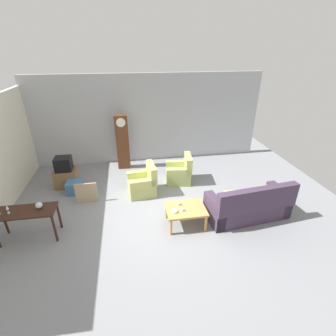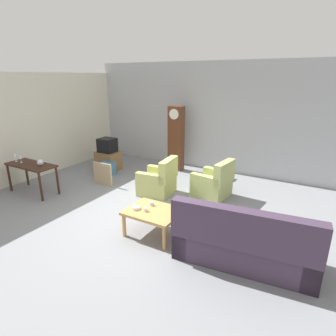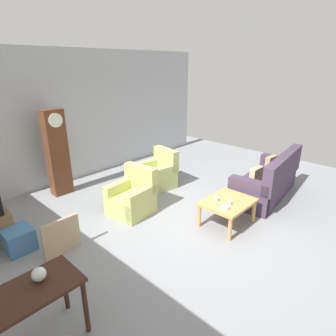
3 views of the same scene
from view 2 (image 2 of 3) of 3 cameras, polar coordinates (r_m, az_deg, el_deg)
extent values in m
plane|color=gray|center=(5.96, -3.41, -9.58)|extent=(10.40, 10.40, 0.00)
cube|color=#ADAFB5|center=(8.58, 9.92, 10.07)|extent=(8.40, 0.16, 3.20)
cube|color=silver|center=(8.70, -26.03, 7.55)|extent=(0.12, 6.40, 2.88)
cube|color=#423347|center=(4.70, 15.20, -15.45)|extent=(2.18, 1.06, 0.44)
cube|color=#423347|center=(4.12, 14.97, -12.04)|extent=(2.11, 0.43, 0.60)
cube|color=#423347|center=(4.64, 27.15, -15.69)|extent=(0.33, 0.86, 0.68)
cube|color=#423347|center=(4.81, 4.10, -12.24)|extent=(0.33, 0.86, 0.68)
cube|color=#9E8966|center=(4.51, 21.86, -11.72)|extent=(0.37, 0.14, 0.36)
cube|color=#C6B284|center=(4.61, 9.74, -9.95)|extent=(0.36, 0.13, 0.36)
cube|color=#B7BC66|center=(6.93, -2.34, -3.61)|extent=(0.84, 0.84, 0.40)
cube|color=#B7BC66|center=(6.65, 0.09, -0.34)|extent=(0.26, 0.78, 0.52)
cube|color=#B7BC66|center=(7.15, -1.29, -2.05)|extent=(0.77, 0.24, 0.60)
cube|color=#B7BC66|center=(6.65, -3.48, -3.68)|extent=(0.77, 0.24, 0.60)
cube|color=tan|center=(6.87, 8.80, -4.04)|extent=(0.85, 0.85, 0.40)
cube|color=tan|center=(6.57, 11.43, -0.94)|extent=(0.27, 0.78, 0.52)
cube|color=tan|center=(7.08, 10.01, -2.55)|extent=(0.77, 0.25, 0.60)
cube|color=tan|center=(6.58, 7.58, -4.04)|extent=(0.77, 0.25, 0.60)
cube|color=tan|center=(5.10, -3.00, -8.86)|extent=(0.96, 0.76, 0.05)
cylinder|color=tan|center=(5.21, -8.94, -11.45)|extent=(0.07, 0.07, 0.43)
cylinder|color=tan|center=(4.79, -0.74, -14.12)|extent=(0.07, 0.07, 0.43)
cylinder|color=tan|center=(5.66, -4.80, -8.73)|extent=(0.07, 0.07, 0.43)
cylinder|color=tan|center=(5.27, 2.94, -10.84)|extent=(0.07, 0.07, 0.43)
cube|color=#381E14|center=(7.57, -26.15, 0.56)|extent=(1.30, 0.56, 0.04)
cylinder|color=#381E14|center=(8.06, -29.58, -1.76)|extent=(0.06, 0.06, 0.70)
cylinder|color=#381E14|center=(7.08, -24.50, -3.54)|extent=(0.06, 0.06, 0.70)
cylinder|color=#381E14|center=(8.29, -26.84, -0.83)|extent=(0.06, 0.06, 0.70)
cylinder|color=#381E14|center=(7.34, -21.57, -2.42)|extent=(0.06, 0.06, 0.70)
cube|color=#562D19|center=(8.52, 1.67, 5.98)|extent=(0.44, 0.28, 1.94)
cylinder|color=silver|center=(8.26, 1.20, 10.89)|extent=(0.30, 0.02, 0.30)
cube|color=brown|center=(8.88, -12.05, 1.49)|extent=(0.68, 0.52, 0.56)
cube|color=black|center=(8.76, -12.26, 4.57)|extent=(0.48, 0.44, 0.42)
cube|color=tan|center=(7.66, -13.14, -1.15)|extent=(0.60, 0.05, 0.60)
cube|color=teal|center=(8.39, -12.56, -0.20)|extent=(0.42, 0.44, 0.37)
sphere|color=silver|center=(7.34, -24.58, 1.04)|extent=(0.15, 0.15, 0.15)
cylinder|color=white|center=(5.06, -4.63, -8.38)|extent=(0.07, 0.07, 0.07)
cylinder|color=silver|center=(5.26, -3.37, -7.23)|extent=(0.08, 0.08, 0.07)
cylinder|color=white|center=(5.15, -6.58, -8.04)|extent=(0.15, 0.15, 0.05)
cylinder|color=silver|center=(7.95, -28.49, 1.23)|extent=(0.06, 0.06, 0.02)
cylinder|color=silver|center=(7.94, -28.56, 1.64)|extent=(0.01, 0.01, 0.10)
cone|color=silver|center=(7.91, -28.66, 2.32)|extent=(0.07, 0.07, 0.10)
cylinder|color=silver|center=(7.79, -27.69, 1.03)|extent=(0.05, 0.05, 0.02)
cylinder|color=silver|center=(7.78, -27.75, 1.43)|extent=(0.01, 0.01, 0.09)
cone|color=silver|center=(7.76, -27.85, 2.08)|extent=(0.06, 0.06, 0.09)
camera|label=1|loc=(4.08, -81.28, 21.52)|focal=26.39mm
camera|label=3|loc=(6.77, -49.29, 12.75)|focal=30.05mm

